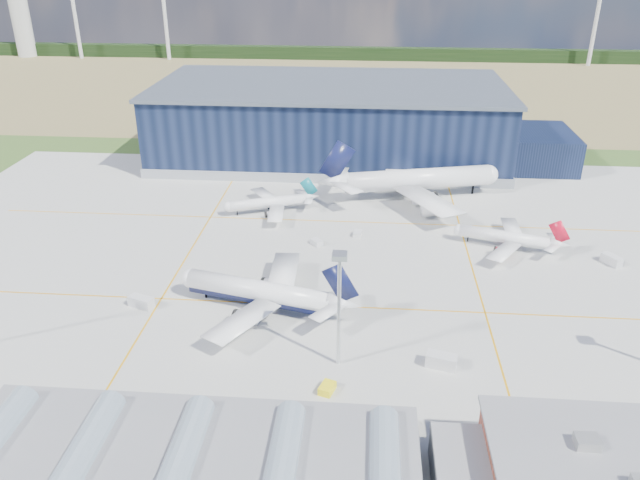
{
  "coord_description": "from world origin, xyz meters",
  "views": [
    {
      "loc": [
        14.4,
        -124.42,
        70.9
      ],
      "look_at": [
        3.57,
        7.11,
        7.49
      ],
      "focal_mm": 35.0,
      "sensor_mm": 36.0,
      "label": 1
    }
  ],
  "objects_px": {
    "gse_van_c": "(441,361)",
    "light_mast_center": "(339,292)",
    "gse_van_a": "(141,302)",
    "gse_tug_b": "(327,388)",
    "airliner_navy": "(258,281)",
    "car_a": "(477,437)",
    "gse_cart_b": "(317,242)",
    "gse_van_b": "(612,260)",
    "airliner_red": "(505,231)",
    "gse_cart_a": "(358,234)",
    "airliner_regional": "(267,197)",
    "airliner_widebody": "(419,169)",
    "hangar": "(338,124)",
    "car_b": "(485,438)"
  },
  "relations": [
    {
      "from": "airliner_widebody",
      "to": "airliner_red",
      "type": "bearing_deg",
      "value": -73.03
    },
    {
      "from": "airliner_navy",
      "to": "airliner_regional",
      "type": "height_order",
      "value": "airliner_navy"
    },
    {
      "from": "hangar",
      "to": "airliner_widebody",
      "type": "bearing_deg",
      "value": -56.26
    },
    {
      "from": "gse_van_a",
      "to": "gse_cart_b",
      "type": "relative_size",
      "value": 1.69
    },
    {
      "from": "hangar",
      "to": "car_a",
      "type": "distance_m",
      "value": 146.35
    },
    {
      "from": "airliner_widebody",
      "to": "gse_cart_b",
      "type": "xyz_separation_m",
      "value": [
        -27.75,
        -35.24,
        -8.61
      ]
    },
    {
      "from": "gse_van_b",
      "to": "car_a",
      "type": "bearing_deg",
      "value": -152.92
    },
    {
      "from": "airliner_red",
      "to": "gse_van_c",
      "type": "height_order",
      "value": "airliner_red"
    },
    {
      "from": "car_b",
      "to": "gse_van_a",
      "type": "bearing_deg",
      "value": 67.26
    },
    {
      "from": "hangar",
      "to": "airliner_red",
      "type": "xyz_separation_m",
      "value": [
        46.61,
        -72.8,
        -6.91
      ]
    },
    {
      "from": "airliner_red",
      "to": "airliner_widebody",
      "type": "height_order",
      "value": "airliner_widebody"
    },
    {
      "from": "airliner_widebody",
      "to": "light_mast_center",
      "type": "bearing_deg",
      "value": -117.14
    },
    {
      "from": "light_mast_center",
      "to": "gse_cart_b",
      "type": "bearing_deg",
      "value": 99.53
    },
    {
      "from": "airliner_regional",
      "to": "gse_van_c",
      "type": "height_order",
      "value": "airliner_regional"
    },
    {
      "from": "hangar",
      "to": "car_b",
      "type": "height_order",
      "value": "hangar"
    },
    {
      "from": "gse_van_c",
      "to": "gse_tug_b",
      "type": "bearing_deg",
      "value": 128.2
    },
    {
      "from": "light_mast_center",
      "to": "gse_cart_b",
      "type": "distance_m",
      "value": 52.56
    },
    {
      "from": "car_a",
      "to": "airliner_red",
      "type": "bearing_deg",
      "value": 5.0
    },
    {
      "from": "light_mast_center",
      "to": "gse_cart_a",
      "type": "distance_m",
      "value": 57.87
    },
    {
      "from": "airliner_regional",
      "to": "car_a",
      "type": "xyz_separation_m",
      "value": [
        47.27,
        -88.0,
        -3.97
      ]
    },
    {
      "from": "airliner_widebody",
      "to": "gse_cart_a",
      "type": "bearing_deg",
      "value": -135.06
    },
    {
      "from": "gse_tug_b",
      "to": "car_b",
      "type": "relative_size",
      "value": 0.85
    },
    {
      "from": "airliner_widebody",
      "to": "car_b",
      "type": "xyz_separation_m",
      "value": [
        4.74,
        -103.0,
        -8.66
      ]
    },
    {
      "from": "airliner_regional",
      "to": "gse_cart_b",
      "type": "height_order",
      "value": "airliner_regional"
    },
    {
      "from": "light_mast_center",
      "to": "car_b",
      "type": "bearing_deg",
      "value": -36.72
    },
    {
      "from": "gse_van_c",
      "to": "car_a",
      "type": "height_order",
      "value": "gse_van_c"
    },
    {
      "from": "gse_van_a",
      "to": "gse_cart_b",
      "type": "xyz_separation_m",
      "value": [
        34.8,
        33.32,
        -0.49
      ]
    },
    {
      "from": "gse_cart_b",
      "to": "car_b",
      "type": "height_order",
      "value": "gse_cart_b"
    },
    {
      "from": "gse_van_a",
      "to": "car_a",
      "type": "xyz_separation_m",
      "value": [
        66.06,
        -34.44,
        -0.56
      ]
    },
    {
      "from": "hangar",
      "to": "gse_cart_a",
      "type": "relative_size",
      "value": 46.12
    },
    {
      "from": "airliner_regional",
      "to": "gse_cart_a",
      "type": "distance_m",
      "value": 30.21
    },
    {
      "from": "car_a",
      "to": "gse_cart_a",
      "type": "bearing_deg",
      "value": 34.0
    },
    {
      "from": "gse_van_a",
      "to": "gse_tug_b",
      "type": "bearing_deg",
      "value": -100.56
    },
    {
      "from": "gse_van_c",
      "to": "light_mast_center",
      "type": "bearing_deg",
      "value": 106.66
    },
    {
      "from": "airliner_widebody",
      "to": "car_a",
      "type": "xyz_separation_m",
      "value": [
        3.51,
        -103.0,
        -8.67
      ]
    },
    {
      "from": "gse_van_b",
      "to": "airliner_widebody",
      "type": "bearing_deg",
      "value": 108.27
    },
    {
      "from": "gse_van_b",
      "to": "car_b",
      "type": "height_order",
      "value": "gse_van_b"
    },
    {
      "from": "hangar",
      "to": "gse_tug_b",
      "type": "height_order",
      "value": "hangar"
    },
    {
      "from": "airliner_red",
      "to": "gse_cart_a",
      "type": "distance_m",
      "value": 37.76
    },
    {
      "from": "airliner_red",
      "to": "gse_van_b",
      "type": "relative_size",
      "value": 5.8
    },
    {
      "from": "airliner_navy",
      "to": "gse_van_a",
      "type": "height_order",
      "value": "airliner_navy"
    },
    {
      "from": "airliner_navy",
      "to": "airliner_widebody",
      "type": "distance_m",
      "value": 76.7
    },
    {
      "from": "gse_cart_b",
      "to": "car_a",
      "type": "xyz_separation_m",
      "value": [
        31.26,
        -67.76,
        -0.07
      ]
    },
    {
      "from": "airliner_navy",
      "to": "car_a",
      "type": "height_order",
      "value": "airliner_navy"
    },
    {
      "from": "car_a",
      "to": "car_b",
      "type": "xyz_separation_m",
      "value": [
        1.22,
        0.0,
        0.02
      ]
    },
    {
      "from": "airliner_navy",
      "to": "gse_van_c",
      "type": "bearing_deg",
      "value": 169.05
    },
    {
      "from": "hangar",
      "to": "gse_cart_b",
      "type": "xyz_separation_m",
      "value": [
        -1.16,
        -75.05,
        -10.91
      ]
    },
    {
      "from": "airliner_widebody",
      "to": "gse_cart_b",
      "type": "distance_m",
      "value": 45.67
    },
    {
      "from": "airliner_regional",
      "to": "gse_tug_b",
      "type": "distance_m",
      "value": 81.58
    },
    {
      "from": "airliner_red",
      "to": "gse_cart_a",
      "type": "relative_size",
      "value": 9.19
    }
  ]
}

